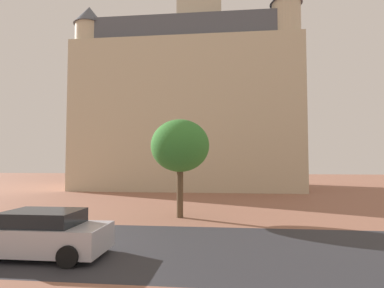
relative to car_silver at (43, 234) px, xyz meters
The scene contains 5 objects.
ground_plane 5.69m from the car_silver, 34.98° to the left, with size 120.00×120.00×0.00m, color #93604C.
street_asphalt_strip 4.92m from the car_silver, 18.21° to the left, with size 120.00×6.91×0.00m, color #2D2D33.
landmark_building 28.01m from the car_silver, 85.95° to the left, with size 23.70×13.25×33.22m.
car_silver is the anchor object (origin of this frame).
tree_curb_far 8.61m from the car_silver, 65.02° to the left, with size 3.19×3.19×5.32m.
Camera 1 is at (1.22, -2.81, 3.06)m, focal length 29.23 mm.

